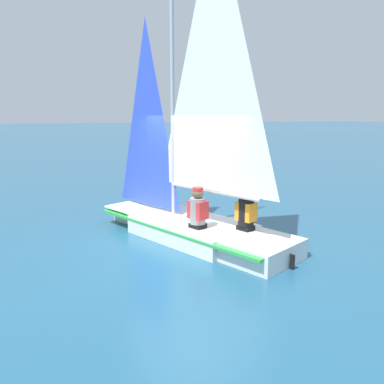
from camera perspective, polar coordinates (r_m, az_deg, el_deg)
The scene contains 4 objects.
ground_plane at distance 7.88m, azimuth 0.00°, elevation -6.92°, with size 260.00×260.00×0.00m, color #235675.
sailboat_main at distance 7.63m, azimuth -0.00°, elevation -0.06°, with size 4.70×3.11×6.16m.
sailor_helm at distance 7.20m, azimuth 0.88°, elevation -3.46°, with size 0.41×0.39×1.16m.
sailor_crew at distance 7.14m, azimuth 8.21°, elevation -3.70°, with size 0.41×0.39×1.16m.
Camera 1 is at (6.94, -2.77, 2.49)m, focal length 35.00 mm.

